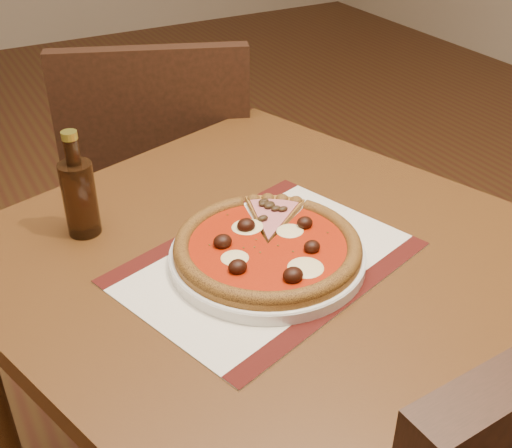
{
  "coord_description": "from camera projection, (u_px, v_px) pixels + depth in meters",
  "views": [
    {
      "loc": [
        -0.84,
        -1.56,
        1.32
      ],
      "look_at": [
        -0.42,
        -0.82,
        0.78
      ],
      "focal_mm": 45.0,
      "sensor_mm": 36.0,
      "label": 1
    }
  ],
  "objects": [
    {
      "name": "plate",
      "position": [
        267.0,
        257.0,
        0.96
      ],
      "size": [
        0.3,
        0.3,
        0.02
      ],
      "primitive_type": "cylinder",
      "color": "white",
      "rests_on": "placemat"
    },
    {
      "name": "table",
      "position": [
        262.0,
        296.0,
        1.06
      ],
      "size": [
        1.0,
        1.0,
        0.75
      ],
      "rotation": [
        0.0,
        0.0,
        0.3
      ],
      "color": "#563514",
      "rests_on": "ground"
    },
    {
      "name": "chair_far",
      "position": [
        161.0,
        186.0,
        1.65
      ],
      "size": [
        0.56,
        0.56,
        0.91
      ],
      "rotation": [
        0.0,
        0.0,
        2.76
      ],
      "color": "black",
      "rests_on": "ground"
    },
    {
      "name": "bottle",
      "position": [
        79.0,
        195.0,
        1.01
      ],
      "size": [
        0.05,
        0.05,
        0.18
      ],
      "color": "#331B0C",
      "rests_on": "table"
    },
    {
      "name": "ham_slice",
      "position": [
        278.0,
        213.0,
        1.04
      ],
      "size": [
        0.12,
        0.14,
        0.02
      ],
      "rotation": [
        0.0,
        0.0,
        0.96
      ],
      "color": "#AB7229",
      "rests_on": "plate"
    },
    {
      "name": "pizza",
      "position": [
        268.0,
        246.0,
        0.95
      ],
      "size": [
        0.28,
        0.28,
        0.04
      ],
      "color": "#AB7229",
      "rests_on": "plate"
    },
    {
      "name": "placemat",
      "position": [
        267.0,
        262.0,
        0.97
      ],
      "size": [
        0.5,
        0.42,
        0.0
      ],
      "primitive_type": "cube",
      "rotation": [
        0.0,
        0.0,
        0.3
      ],
      "color": "beige",
      "rests_on": "table"
    }
  ]
}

